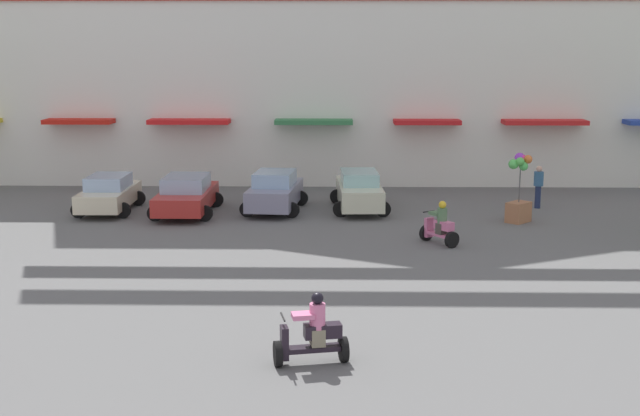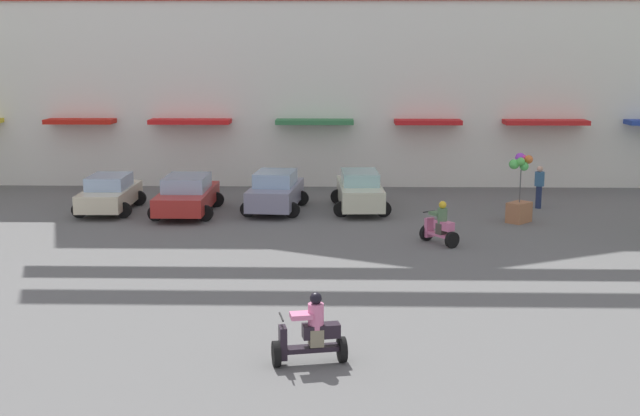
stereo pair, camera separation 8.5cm
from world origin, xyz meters
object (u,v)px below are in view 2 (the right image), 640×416
at_px(pedestrian_0, 539,184).
at_px(balloon_vendor_cart, 519,192).
at_px(parked_car_2, 275,191).
at_px(scooter_rider_7, 440,226).
at_px(scooter_rider_3, 311,335).
at_px(parked_car_1, 187,195).
at_px(parked_car_0, 110,193).
at_px(parked_car_3, 360,191).

height_order(pedestrian_0, balloon_vendor_cart, balloon_vendor_cart).
bearing_deg(parked_car_2, pedestrian_0, 4.51).
xyz_separation_m(scooter_rider_7, pedestrian_0, (4.69, 6.21, 0.37)).
xyz_separation_m(scooter_rider_3, scooter_rider_7, (3.85, 10.32, -0.02)).
bearing_deg(pedestrian_0, parked_car_1, -174.11).
bearing_deg(parked_car_0, parked_car_1, -6.82).
xyz_separation_m(parked_car_1, scooter_rider_7, (9.15, -4.79, -0.15)).
bearing_deg(parked_car_3, pedestrian_0, 4.44).
bearing_deg(scooter_rider_7, scooter_rider_3, -110.49).
distance_m(pedestrian_0, balloon_vendor_cart, 3.05).
distance_m(parked_car_1, parked_car_2, 3.42).
distance_m(parked_car_2, parked_car_3, 3.32).
relative_size(parked_car_2, scooter_rider_7, 2.85).
height_order(parked_car_0, scooter_rider_3, scooter_rider_3).
bearing_deg(balloon_vendor_cart, pedestrian_0, 62.95).
relative_size(parked_car_2, scooter_rider_3, 2.64).
bearing_deg(parked_car_3, scooter_rider_3, -94.96).
xyz_separation_m(parked_car_0, parked_car_2, (6.48, 0.23, 0.06)).
height_order(parked_car_1, pedestrian_0, pedestrian_0).
height_order(parked_car_3, scooter_rider_3, parked_car_3).
bearing_deg(pedestrian_0, balloon_vendor_cart, -117.05).
bearing_deg(scooter_rider_7, parked_car_1, 152.39).
bearing_deg(parked_car_1, parked_car_2, 10.13).
bearing_deg(pedestrian_0, parked_car_0, -176.43).
bearing_deg(scooter_rider_3, parked_car_1, 109.32).
distance_m(parked_car_0, scooter_rider_3, 17.61).
height_order(parked_car_1, scooter_rider_7, parked_car_1).
relative_size(parked_car_1, scooter_rider_7, 3.08).
relative_size(parked_car_0, parked_car_3, 0.93).
height_order(parked_car_0, parked_car_1, parked_car_1).
distance_m(parked_car_3, scooter_rider_7, 6.18).
relative_size(parked_car_1, balloon_vendor_cart, 1.75).
distance_m(parked_car_3, scooter_rider_3, 16.04).
relative_size(scooter_rider_3, balloon_vendor_cart, 0.61).
height_order(parked_car_0, parked_car_3, parked_car_3).
height_order(parked_car_0, scooter_rider_7, scooter_rider_7).
bearing_deg(balloon_vendor_cart, parked_car_0, 173.92).
relative_size(parked_car_0, scooter_rider_7, 2.80).
xyz_separation_m(parked_car_0, pedestrian_0, (16.95, 1.06, 0.24)).
bearing_deg(pedestrian_0, parked_car_3, -175.56).
distance_m(parked_car_0, balloon_vendor_cart, 15.66).
bearing_deg(parked_car_3, scooter_rider_7, -66.43).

